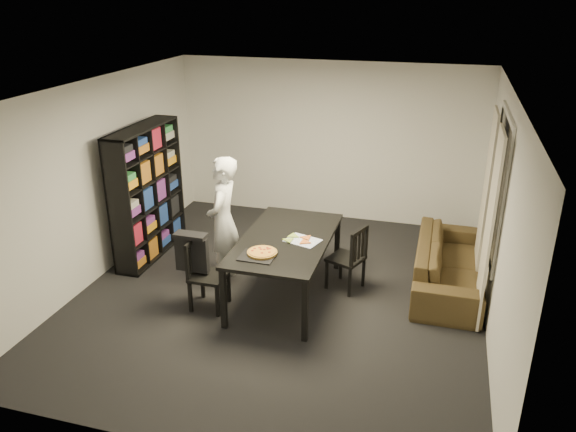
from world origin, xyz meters
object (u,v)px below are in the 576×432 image
(chair_right, at_px, (352,255))
(sofa, at_px, (449,264))
(chair_left, at_px, (202,269))
(pepperoni_pizza, at_px, (262,252))
(dining_table, at_px, (286,243))
(bookshelf, at_px, (147,193))
(person, at_px, (223,221))
(baking_tray, at_px, (257,256))

(chair_right, xyz_separation_m, sofa, (1.21, 0.46, -0.19))
(chair_left, xyz_separation_m, pepperoni_pizza, (0.76, 0.02, 0.32))
(dining_table, height_order, chair_left, chair_left)
(bookshelf, height_order, person, bookshelf)
(bookshelf, xyz_separation_m, sofa, (4.20, 0.21, -0.64))
(chair_left, height_order, sofa, chair_left)
(chair_right, height_order, pepperoni_pizza, chair_right)
(bookshelf, height_order, chair_right, bookshelf)
(chair_left, relative_size, person, 0.52)
(baking_tray, bearing_deg, bookshelf, 149.50)
(pepperoni_pizza, bearing_deg, person, 138.52)
(person, relative_size, baking_tray, 4.29)
(pepperoni_pizza, distance_m, sofa, 2.55)
(bookshelf, bearing_deg, dining_table, -15.75)
(dining_table, bearing_deg, person, 170.22)
(bookshelf, xyz_separation_m, baking_tray, (2.05, -1.21, -0.15))
(baking_tray, xyz_separation_m, sofa, (2.14, 1.42, -0.49))
(bookshelf, relative_size, person, 1.11)
(bookshelf, bearing_deg, chair_right, -4.90)
(bookshelf, distance_m, chair_left, 1.81)
(pepperoni_pizza, xyz_separation_m, sofa, (2.11, 1.34, -0.51))
(dining_table, distance_m, person, 0.90)
(chair_left, relative_size, pepperoni_pizza, 2.54)
(bookshelf, distance_m, person, 1.43)
(chair_left, relative_size, chair_right, 1.02)
(pepperoni_pizza, bearing_deg, sofa, 32.41)
(bookshelf, bearing_deg, person, -19.50)
(person, bearing_deg, chair_left, -7.59)
(bookshelf, height_order, chair_left, bookshelf)
(dining_table, relative_size, sofa, 0.90)
(person, bearing_deg, dining_table, 74.24)
(chair_right, bearing_deg, dining_table, -43.07)
(baking_tray, bearing_deg, dining_table, 73.72)
(bookshelf, height_order, dining_table, bookshelf)
(person, height_order, sofa, person)
(bookshelf, relative_size, baking_tray, 4.75)
(dining_table, relative_size, baking_tray, 4.77)
(pepperoni_pizza, bearing_deg, baking_tray, -113.16)
(dining_table, bearing_deg, chair_left, -149.73)
(chair_left, bearing_deg, sofa, -64.04)
(chair_left, bearing_deg, baking_tray, -93.85)
(bookshelf, height_order, baking_tray, bookshelf)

